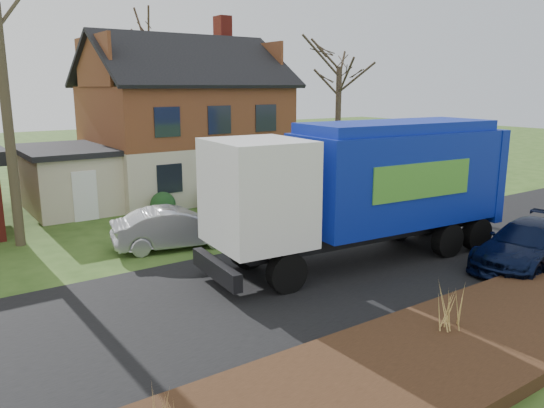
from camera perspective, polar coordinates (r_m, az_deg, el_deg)
ground at (r=16.31m, az=6.34°, el=-7.34°), size 120.00×120.00×0.00m
road at (r=16.31m, az=6.34°, el=-7.31°), size 80.00×7.00×0.02m
mulch_verge at (r=13.07m, az=22.22°, el=-12.75°), size 80.00×3.50×0.30m
main_house at (r=27.98m, az=-10.35°, el=9.30°), size 12.95×8.95×9.26m
garbage_truck at (r=17.11m, az=10.43°, el=2.33°), size 10.53×3.63×4.43m
silver_sedan at (r=18.77m, az=-10.35°, el=-2.53°), size 4.53×2.40×1.42m
navy_wagon at (r=18.38m, az=25.79°, el=-3.95°), size 5.08×2.62×1.41m
tree_front_east at (r=27.94m, az=7.32°, el=16.61°), size 3.34×3.34×9.28m
tree_back at (r=36.16m, az=-13.27°, el=18.78°), size 3.65×3.65×11.56m
grass_clump_mid at (r=12.46m, az=18.53°, el=-10.29°), size 0.38×0.31×1.07m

